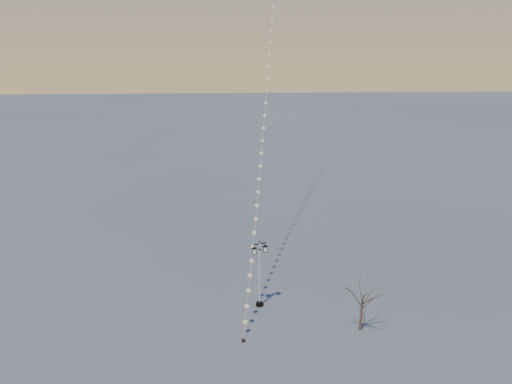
{
  "coord_description": "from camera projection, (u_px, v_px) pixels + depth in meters",
  "views": [
    {
      "loc": [
        -1.61,
        -27.13,
        17.57
      ],
      "look_at": [
        0.16,
        3.73,
        7.92
      ],
      "focal_mm": 33.76,
      "sensor_mm": 36.0,
      "label": 1
    }
  ],
  "objects": [
    {
      "name": "ground",
      "position": [
        257.0,
        326.0,
        31.18
      ],
      "size": [
        300.0,
        300.0,
        0.0
      ],
      "primitive_type": "plane",
      "color": "#575958",
      "rests_on": "ground"
    },
    {
      "name": "bare_tree",
      "position": [
        363.0,
        295.0,
        30.03
      ],
      "size": [
        2.14,
        2.14,
        3.55
      ],
      "rotation": [
        0.0,
        0.0,
        -0.15
      ],
      "color": "brown",
      "rests_on": "ground"
    },
    {
      "name": "kite_train",
      "position": [
        266.0,
        64.0,
        39.96
      ],
      "size": [
        5.64,
        32.13,
        31.86
      ],
      "rotation": [
        0.0,
        0.0,
        0.16
      ],
      "color": "black",
      "rests_on": "ground"
    },
    {
      "name": "street_lamp",
      "position": [
        260.0,
        271.0,
        32.77
      ],
      "size": [
        1.18,
        0.7,
        4.86
      ],
      "rotation": [
        0.0,
        0.0,
        0.35
      ],
      "color": "black",
      "rests_on": "ground"
    }
  ]
}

